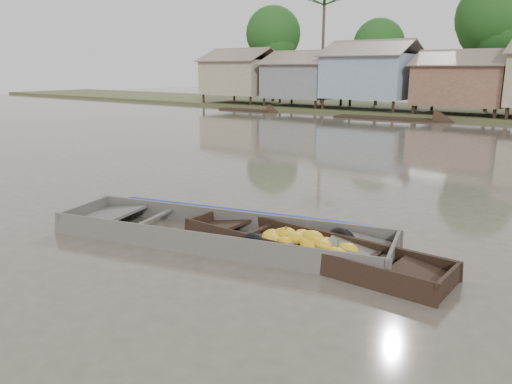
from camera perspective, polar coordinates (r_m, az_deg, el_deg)
The scene contains 3 objects.
ground at distance 9.34m, azimuth -4.09°, elevation -6.97°, with size 120.00×120.00×0.00m, color #4B453A.
banana_boat at distance 9.21m, azimuth 5.47°, elevation -6.46°, with size 5.20×1.40×0.71m.
viewer_boat at distance 9.96m, azimuth -4.03°, elevation -5.33°, with size 7.05×3.44×0.55m.
Camera 1 is at (5.76, -6.55, 3.34)m, focal length 35.00 mm.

